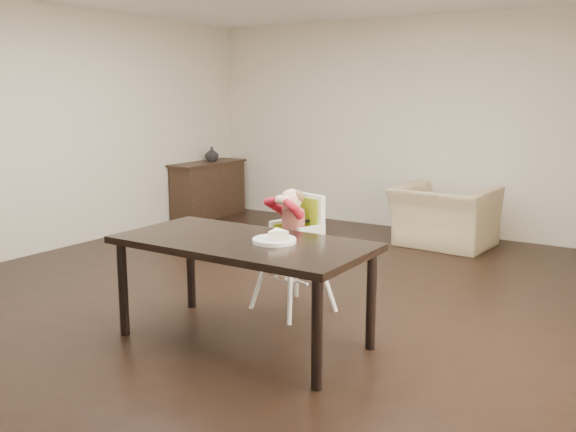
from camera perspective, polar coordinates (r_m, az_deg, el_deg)
name	(u,v)px	position (r m, az deg, el deg)	size (l,w,h in m)	color
ground	(257,300)	(5.58, -2.80, -7.47)	(7.00, 7.00, 0.00)	black
room_walls	(255,80)	(5.30, -2.99, 11.95)	(6.02, 7.02, 2.71)	beige
dining_table	(243,251)	(4.50, -4.03, -3.10)	(1.80, 0.90, 0.75)	black
high_chair	(295,225)	(5.16, 0.65, -0.80)	(0.53, 0.53, 1.01)	white
plate	(276,238)	(4.39, -1.11, -1.98)	(0.37, 0.37, 0.09)	white
armchair	(445,206)	(7.61, 13.78, 0.83)	(1.07, 0.69, 0.93)	tan
sideboard	(208,189)	(9.24, -7.10, 2.37)	(0.44, 1.26, 0.79)	black
vase	(212,154)	(9.25, -6.79, 5.46)	(0.20, 0.21, 0.20)	#99999E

